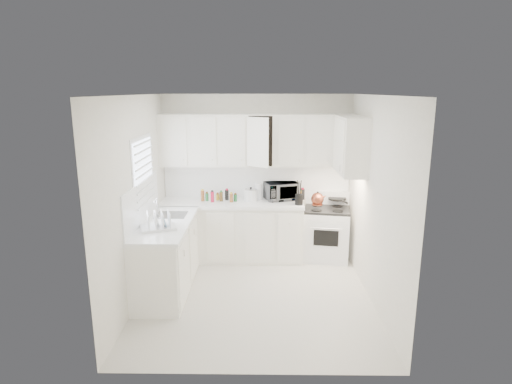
{
  "coord_description": "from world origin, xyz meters",
  "views": [
    {
      "loc": [
        0.08,
        -5.16,
        2.66
      ],
      "look_at": [
        0.0,
        0.7,
        1.25
      ],
      "focal_mm": 29.85,
      "sensor_mm": 36.0,
      "label": 1
    }
  ],
  "objects_px": {
    "tea_kettle": "(317,198)",
    "dish_rack": "(158,219)",
    "stove": "(326,227)",
    "microwave": "(281,189)",
    "rice_cooker": "(251,194)",
    "utensil_crock": "(299,192)"
  },
  "relations": [
    {
      "from": "stove",
      "to": "rice_cooker",
      "type": "height_order",
      "value": "rice_cooker"
    },
    {
      "from": "microwave",
      "to": "rice_cooker",
      "type": "relative_size",
      "value": 2.33
    },
    {
      "from": "stove",
      "to": "rice_cooker",
      "type": "bearing_deg",
      "value": -173.87
    },
    {
      "from": "stove",
      "to": "utensil_crock",
      "type": "distance_m",
      "value": 0.79
    },
    {
      "from": "microwave",
      "to": "rice_cooker",
      "type": "xyz_separation_m",
      "value": [
        -0.49,
        -0.07,
        -0.06
      ]
    },
    {
      "from": "stove",
      "to": "utensil_crock",
      "type": "xyz_separation_m",
      "value": [
        -0.46,
        -0.18,
        0.61
      ]
    },
    {
      "from": "stove",
      "to": "dish_rack",
      "type": "bearing_deg",
      "value": -140.88
    },
    {
      "from": "rice_cooker",
      "to": "utensil_crock",
      "type": "bearing_deg",
      "value": -21.62
    },
    {
      "from": "microwave",
      "to": "utensil_crock",
      "type": "xyz_separation_m",
      "value": [
        0.25,
        -0.32,
        0.03
      ]
    },
    {
      "from": "microwave",
      "to": "dish_rack",
      "type": "distance_m",
      "value": 2.21
    },
    {
      "from": "microwave",
      "to": "utensil_crock",
      "type": "distance_m",
      "value": 0.41
    },
    {
      "from": "stove",
      "to": "microwave",
      "type": "relative_size",
      "value": 2.13
    },
    {
      "from": "rice_cooker",
      "to": "dish_rack",
      "type": "bearing_deg",
      "value": -132.05
    },
    {
      "from": "utensil_crock",
      "to": "dish_rack",
      "type": "bearing_deg",
      "value": -148.1
    },
    {
      "from": "tea_kettle",
      "to": "dish_rack",
      "type": "distance_m",
      "value": 2.47
    },
    {
      "from": "rice_cooker",
      "to": "utensil_crock",
      "type": "xyz_separation_m",
      "value": [
        0.74,
        -0.25,
        0.09
      ]
    },
    {
      "from": "tea_kettle",
      "to": "utensil_crock",
      "type": "distance_m",
      "value": 0.3
    },
    {
      "from": "rice_cooker",
      "to": "dish_rack",
      "type": "xyz_separation_m",
      "value": [
        -1.14,
        -1.42,
        0.01
      ]
    },
    {
      "from": "stove",
      "to": "dish_rack",
      "type": "xyz_separation_m",
      "value": [
        -2.34,
        -1.35,
        0.53
      ]
    },
    {
      "from": "rice_cooker",
      "to": "dish_rack",
      "type": "height_order",
      "value": "dish_rack"
    },
    {
      "from": "utensil_crock",
      "to": "dish_rack",
      "type": "xyz_separation_m",
      "value": [
        -1.88,
        -1.17,
        -0.08
      ]
    },
    {
      "from": "microwave",
      "to": "rice_cooker",
      "type": "height_order",
      "value": "microwave"
    }
  ]
}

